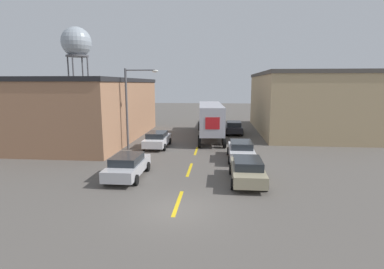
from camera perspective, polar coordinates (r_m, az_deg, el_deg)
The scene contains 12 objects.
ground_plane at distance 14.97m, azimuth -3.16°, elevation -14.10°, with size 160.00×160.00×0.00m, color #56514C.
road_centerline at distance 21.39m, azimuth -0.46°, elevation -6.70°, with size 0.20×15.43×0.01m.
warehouse_left at distance 35.39m, azimuth -20.65°, elevation 4.63°, with size 13.01×19.43×6.59m.
warehouse_right at distance 40.17m, azimuth 20.59°, elevation 5.73°, with size 11.50×18.77×7.40m.
semi_truck at distance 33.96m, azimuth 3.45°, elevation 3.36°, with size 3.50×13.68×3.84m.
parked_car_right_near at distance 18.86m, azimuth 10.49°, elevation -6.62°, with size 2.11×4.80×1.50m.
parked_car_left_near at distance 19.90m, azimuth -12.15°, elevation -5.81°, with size 2.11×4.80×1.50m.
parked_car_right_far at distance 36.74m, azimuth 7.95°, elevation 1.38°, with size 2.11×4.80×1.50m.
parked_car_left_far at distance 28.74m, azimuth -6.62°, elevation -0.90°, with size 2.11×4.80×1.50m.
parked_car_right_mid at distance 24.29m, azimuth 9.31°, elevation -2.91°, with size 2.11×4.80×1.50m.
water_tower at distance 64.50m, azimuth -21.16°, elevation 15.91°, with size 5.73×5.73×16.83m.
street_lamp at distance 27.73m, azimuth -11.56°, elevation 6.03°, with size 3.09×0.32×7.36m.
Camera 1 is at (2.05, -13.55, 6.03)m, focal length 28.00 mm.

